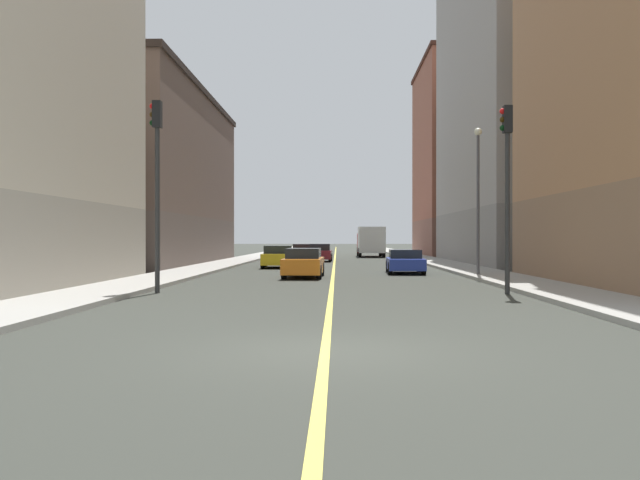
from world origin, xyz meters
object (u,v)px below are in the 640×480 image
Objects in this scene: car_blue at (405,262)px; car_yellow at (278,257)px; box_truck at (371,241)px; car_red at (302,251)px; traffic_light_left_near at (507,173)px; car_maroon at (320,253)px; car_orange at (304,263)px; traffic_light_right_near at (157,170)px; street_lamp_left_near at (478,185)px; building_left_mid at (538,98)px; building_right_midblock at (129,178)px; building_left_far at (475,159)px.

car_blue is 9.73m from car_yellow.
car_red is at bearing -150.79° from box_truck.
traffic_light_left_near is 1.54× the size of car_maroon.
car_orange is 1.11× the size of car_maroon.
traffic_light_right_near is 1.51× the size of car_yellow.
traffic_light_left_near reaches higher than car_yellow.
building_left_mid is at bearing 64.91° from street_lamp_left_near.
car_orange is (13.24, -15.59, -5.43)m from building_right_midblock.
traffic_light_right_near reaches higher than car_orange.
car_orange is at bearing -98.10° from box_truck.
building_left_mid is 20.45m from car_blue.
traffic_light_left_near is (20.46, -24.58, -2.08)m from building_right_midblock.
building_right_midblock is (-29.23, -1.30, -5.79)m from building_left_mid.
street_lamp_left_near reaches higher than traffic_light_left_near.
building_left_mid is 28.44m from traffic_light_left_near.
street_lamp_left_near is at bearing -71.92° from car_red.
box_truck is (18.15, 18.90, -4.54)m from building_right_midblock.
traffic_light_left_near is at bearing -51.28° from car_orange.
building_left_mid is 23.22m from box_truck.
building_left_far is 3.23× the size of traffic_light_left_near.
building_right_midblock is at bearing 129.77° from traffic_light_left_near.
car_red is (0.40, 20.59, -0.03)m from car_yellow.
building_right_midblock reaches higher than car_orange.
building_left_mid reaches higher than car_blue.
building_right_midblock is 5.90× the size of car_blue.
building_left_far is at bearing 47.89° from car_maroon.
building_right_midblock is at bearing -127.17° from car_red.
traffic_light_left_near is 9.37m from street_lamp_left_near.
car_red is at bearing 101.59° from car_maroon.
car_red is (-6.86, 27.06, 0.02)m from car_blue.
box_truck is (7.03, 24.30, 0.90)m from car_yellow.
car_yellow is (-9.33, 19.18, -3.36)m from traffic_light_left_near.
car_blue is (-2.07, 12.71, -3.41)m from traffic_light_left_near.
street_lamp_left_near is 1.62× the size of car_blue.
traffic_light_right_near is at bearing -98.91° from car_maroon.
car_maroon is (0.24, 21.22, -0.00)m from car_orange.
building_left_far is at bearing 79.56° from traffic_light_left_near.
building_left_mid reaches higher than car_orange.
box_truck reaches higher than car_red.
street_lamp_left_near reaches higher than car_maroon.
building_right_midblock reaches higher than car_blue.
car_blue is at bearing -107.25° from building_left_far.
building_right_midblock is 15.59m from car_maroon.
box_truck is at bearing 70.61° from car_maroon.
car_orange is at bearing -177.84° from street_lamp_left_near.
car_orange is 10.41m from car_yellow.
car_yellow is at bearing 82.93° from traffic_light_right_near.
street_lamp_left_near reaches higher than box_truck.
building_right_midblock is 3.64× the size of street_lamp_left_near.
building_right_midblock is 3.89× the size of traffic_light_right_near.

